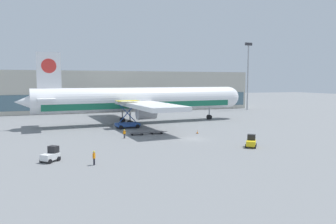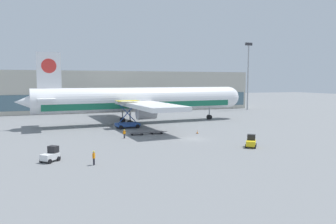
% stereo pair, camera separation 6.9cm
% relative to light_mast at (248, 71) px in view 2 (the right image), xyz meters
% --- Properties ---
extents(ground_plane, '(400.00, 400.00, 0.00)m').
position_rel_light_mast_xyz_m(ground_plane, '(-44.21, -49.33, -14.13)').
color(ground_plane, slate).
extents(terminal_building, '(90.00, 18.20, 14.00)m').
position_rel_light_mast_xyz_m(terminal_building, '(-41.76, 15.37, -7.14)').
color(terminal_building, '#BCB7A8').
rests_on(terminal_building, ground_plane).
extents(light_mast, '(2.80, 0.50, 24.54)m').
position_rel_light_mast_xyz_m(light_mast, '(0.00, 0.00, 0.00)').
color(light_mast, '#9EA0A5').
rests_on(light_mast, ground_plane).
extents(airplane_main, '(58.08, 48.46, 17.00)m').
position_rel_light_mast_xyz_m(airplane_main, '(-47.81, -24.25, -8.29)').
color(airplane_main, white).
rests_on(airplane_main, ground_plane).
extents(scissor_lift_loader, '(5.41, 3.71, 6.23)m').
position_rel_light_mast_xyz_m(scissor_lift_loader, '(-52.42, -31.37, -11.81)').
color(scissor_lift_loader, '#284C99').
rests_on(scissor_lift_loader, ground_plane).
extents(baggage_tug_foreground, '(2.65, 2.80, 2.00)m').
position_rel_light_mast_xyz_m(baggage_tug_foreground, '(-38.56, -59.38, -13.25)').
color(baggage_tug_foreground, yellow).
rests_on(baggage_tug_foreground, ground_plane).
extents(baggage_tug_mid, '(2.72, 2.75, 2.00)m').
position_rel_light_mast_xyz_m(baggage_tug_mid, '(-68.92, -58.39, -13.25)').
color(baggage_tug_mid, silver).
rests_on(baggage_tug_mid, ground_plane).
extents(baggage_dolly_lead, '(3.76, 1.77, 0.48)m').
position_rel_light_mast_xyz_m(baggage_dolly_lead, '(-52.82, -41.42, -13.74)').
color(baggage_dolly_lead, '#56565B').
rests_on(baggage_dolly_lead, ground_plane).
extents(baggage_dolly_second, '(3.76, 1.77, 0.48)m').
position_rel_light_mast_xyz_m(baggage_dolly_second, '(-48.76, -41.40, -13.74)').
color(baggage_dolly_second, '#56565B').
rests_on(baggage_dolly_second, ground_plane).
extents(ground_crew_near, '(0.54, 0.34, 1.71)m').
position_rel_light_mast_xyz_m(ground_crew_near, '(-56.01, -44.49, -13.13)').
color(ground_crew_near, black).
rests_on(ground_crew_near, ground_plane).
extents(ground_crew_far, '(0.39, 0.48, 1.83)m').
position_rel_light_mast_xyz_m(ground_crew_far, '(-63.81, -62.25, -13.04)').
color(ground_crew_far, black).
rests_on(ground_crew_far, ground_plane).
extents(traffic_cone_near, '(0.40, 0.40, 0.72)m').
position_rel_light_mast_xyz_m(traffic_cone_near, '(-40.86, -43.91, -13.77)').
color(traffic_cone_near, black).
rests_on(traffic_cone_near, ground_plane).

